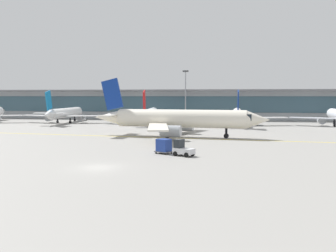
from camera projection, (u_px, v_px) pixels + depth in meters
ground_plane at (98, 167)px, 39.14m from camera, size 400.00×400.00×0.00m
taxiway_centreline_stripe at (179, 138)px, 66.14m from camera, size 109.54×10.72×0.01m
terminal_concourse at (185, 104)px, 120.74m from camera, size 194.27×11.00×9.60m
gate_airplane_1 at (65, 113)px, 103.84m from camera, size 25.38×27.30×9.05m
gate_airplane_2 at (150, 114)px, 99.06m from camera, size 25.31×27.33×9.05m
gate_airplane_3 at (237, 115)px, 96.15m from camera, size 25.40×27.27×9.05m
taxiing_regional_jet at (179, 119)px, 67.94m from camera, size 33.42×30.94×11.06m
baggage_tug at (182, 149)px, 46.59m from camera, size 2.95×2.51×2.10m
cargo_dolly_lead at (164, 146)px, 48.39m from camera, size 2.61×2.40×1.94m
apron_light_mast_1 at (185, 93)px, 113.24m from camera, size 1.80×0.36×15.43m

